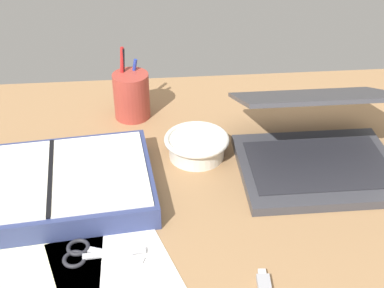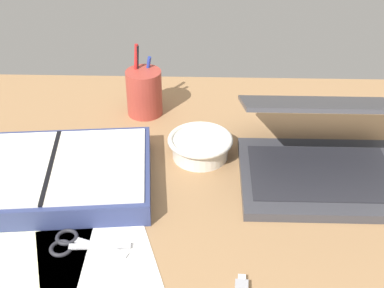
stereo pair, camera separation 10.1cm
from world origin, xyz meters
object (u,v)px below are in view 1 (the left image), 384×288
at_px(bowl, 197,145).
at_px(scissors, 86,253).
at_px(laptop, 317,143).
at_px(planner, 52,186).
at_px(pen_cup, 131,95).

xyz_separation_m(bowl, scissors, (-0.21, -0.26, -0.02)).
bearing_deg(laptop, planner, -174.05).
distance_m(pen_cup, scissors, 0.45).
xyz_separation_m(pen_cup, planner, (-0.15, -0.28, -0.03)).
height_order(laptop, scissors, laptop).
distance_m(planner, scissors, 0.18).
bearing_deg(pen_cup, bowl, -53.03).
distance_m(laptop, scissors, 0.49).
distance_m(laptop, pen_cup, 0.43).
xyz_separation_m(laptop, bowl, (-0.23, 0.05, -0.03)).
height_order(bowl, planner, planner).
bearing_deg(laptop, pen_cup, 148.18).
bearing_deg(scissors, laptop, 34.02).
relative_size(bowl, pen_cup, 0.81).
distance_m(bowl, scissors, 0.33).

